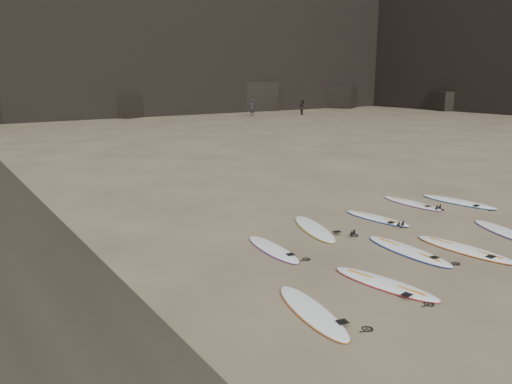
% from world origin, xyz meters
% --- Properties ---
extents(ground, '(240.00, 240.00, 0.00)m').
position_xyz_m(ground, '(0.00, 0.00, 0.00)').
color(ground, '#897559').
rests_on(ground, ground).
extents(surfboard_0, '(1.09, 2.58, 0.09)m').
position_xyz_m(surfboard_0, '(-4.51, -0.87, 0.05)').
color(surfboard_0, white).
rests_on(surfboard_0, ground).
extents(surfboard_1, '(1.07, 2.63, 0.09)m').
position_xyz_m(surfboard_1, '(-2.34, -0.74, 0.05)').
color(surfboard_1, white).
rests_on(surfboard_1, ground).
extents(surfboard_2, '(0.79, 2.76, 0.10)m').
position_xyz_m(surfboard_2, '(-0.25, 0.35, 0.05)').
color(surfboard_2, white).
rests_on(surfboard_2, ground).
extents(surfboard_3, '(0.85, 2.77, 0.10)m').
position_xyz_m(surfboard_3, '(1.07, -0.39, 0.05)').
color(surfboard_3, white).
rests_on(surfboard_3, ground).
extents(surfboard_4, '(1.42, 2.66, 0.09)m').
position_xyz_m(surfboard_4, '(3.33, -0.23, 0.05)').
color(surfboard_4, white).
rests_on(surfboard_4, ground).
extents(surfboard_5, '(0.79, 2.42, 0.09)m').
position_xyz_m(surfboard_5, '(-3.07, 2.42, 0.04)').
color(surfboard_5, white).
rests_on(surfboard_5, ground).
extents(surfboard_6, '(1.50, 2.79, 0.10)m').
position_xyz_m(surfboard_6, '(-1.02, 3.17, 0.05)').
color(surfboard_6, white).
rests_on(surfboard_6, ground).
extents(surfboard_7, '(0.85, 2.42, 0.09)m').
position_xyz_m(surfboard_7, '(1.35, 2.91, 0.04)').
color(surfboard_7, white).
rests_on(surfboard_7, ground).
extents(surfboard_8, '(0.60, 2.46, 0.09)m').
position_xyz_m(surfboard_8, '(3.79, 3.54, 0.04)').
color(surfboard_8, white).
rests_on(surfboard_8, ground).
extents(surfboard_9, '(1.00, 2.82, 0.10)m').
position_xyz_m(surfboard_9, '(5.34, 2.73, 0.05)').
color(surfboard_9, white).
rests_on(surfboard_9, ground).
extents(person_a, '(0.72, 0.52, 1.85)m').
position_xyz_m(person_a, '(20.40, 38.98, 0.93)').
color(person_a, black).
rests_on(person_a, ground).
extents(person_b, '(0.86, 0.97, 1.67)m').
position_xyz_m(person_b, '(26.12, 37.10, 0.84)').
color(person_b, black).
rests_on(person_b, ground).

